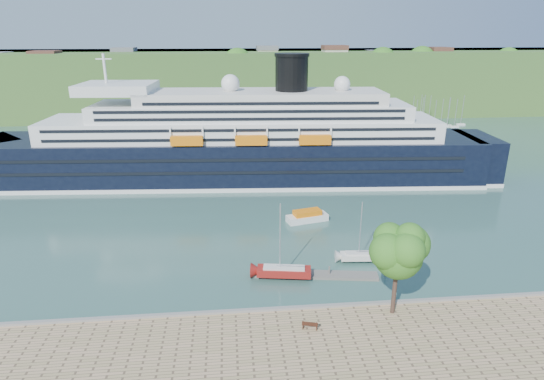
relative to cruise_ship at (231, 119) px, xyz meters
The scene contains 10 objects.
ground 54.15m from the cruise_ship, 84.01° to the right, with size 400.00×400.00×0.00m, color #325A51.
far_hillside 93.06m from the cruise_ship, 86.63° to the left, with size 400.00×50.00×24.00m, color #356327.
quay_coping 54.07m from the cruise_ship, 84.03° to the right, with size 220.00×0.50×0.30m, color slate.
cruise_ship is the anchor object (origin of this frame).
park_bench 57.89m from the cruise_ship, 82.58° to the right, with size 1.77×0.73×1.14m, color #401E12, non-canonical shape.
promenade_tree 57.15m from the cruise_ship, 72.31° to the right, with size 7.24×7.24×12.00m, color #255E18, non-canonical shape.
floating_pontoon 46.63m from the cruise_ship, 76.60° to the right, with size 16.93×2.07×0.38m, color #68645C, non-canonical shape.
sailboat_red 44.88m from the cruise_ship, 82.14° to the right, with size 7.95×2.21×10.26m, color maroon, non-canonical shape.
sailboat_white_far 44.83m from the cruise_ship, 66.11° to the right, with size 6.80×1.89×8.78m, color silver, non-canonical shape.
tender_launch 30.39m from the cruise_ship, 63.16° to the right, with size 7.29×2.49×2.01m, color orange, non-canonical shape.
Camera 1 is at (-6.31, -44.86, 31.49)m, focal length 30.00 mm.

